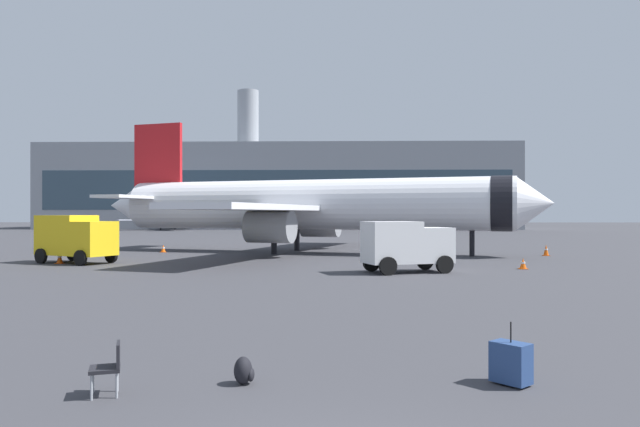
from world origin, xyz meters
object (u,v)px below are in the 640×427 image
at_px(airplane_taxiing, 167,219).
at_px(cargo_van, 406,244).
at_px(safety_cone_mid, 163,249).
at_px(traveller_backpack, 244,371).
at_px(gate_chair, 110,365).
at_px(airplane_at_gate, 308,205).
at_px(service_truck, 75,237).
at_px(rolling_suitcase, 511,362).
at_px(safety_cone_near, 546,250).
at_px(safety_cone_far, 523,264).
at_px(safety_cone_outer, 60,258).

bearing_deg(airplane_taxiing, cargo_van, -66.25).
bearing_deg(safety_cone_mid, traveller_backpack, -71.63).
relative_size(cargo_van, gate_chair, 5.59).
bearing_deg(cargo_van, safety_cone_mid, 137.77).
xyz_separation_m(airplane_at_gate, gate_chair, (-1.61, -35.69, -3.16)).
bearing_deg(service_truck, safety_cone_mid, 76.65).
xyz_separation_m(safety_cone_mid, traveller_backpack, (11.71, -35.26, -0.06)).
xyz_separation_m(safety_cone_mid, rolling_suitcase, (16.37, -35.18, 0.10)).
relative_size(airplane_taxiing, traveller_backpack, 37.78).
bearing_deg(airplane_at_gate, safety_cone_near, -9.28).
distance_m(service_truck, safety_cone_near, 31.55).
distance_m(safety_cone_far, safety_cone_outer, 26.85).
bearing_deg(safety_cone_outer, airplane_taxiing, 101.26).
height_order(safety_cone_far, traveller_backpack, safety_cone_far).
relative_size(service_truck, gate_chair, 6.14).
relative_size(cargo_van, safety_cone_near, 6.07).
distance_m(traveller_backpack, gate_chair, 2.24).
xyz_separation_m(service_truck, traveller_backpack, (14.11, -25.14, -1.37)).
height_order(cargo_van, safety_cone_near, cargo_van).
bearing_deg(service_truck, safety_cone_outer, -159.61).
xyz_separation_m(service_truck, gate_chair, (12.00, -25.83, -1.11)).
bearing_deg(rolling_suitcase, cargo_van, 88.39).
height_order(service_truck, gate_chair, service_truck).
distance_m(safety_cone_mid, safety_cone_outer, 10.91).
bearing_deg(safety_cone_far, gate_chair, -121.52).
height_order(service_truck, safety_cone_outer, service_truck).
relative_size(safety_cone_outer, traveller_backpack, 1.48).
relative_size(safety_cone_near, gate_chair, 0.92).
relative_size(cargo_van, safety_cone_far, 8.12).
distance_m(cargo_van, gate_chair, 21.87).
distance_m(safety_cone_mid, safety_cone_far, 27.00).
bearing_deg(airplane_at_gate, safety_cone_far, -46.89).
bearing_deg(traveller_backpack, airplane_taxiing, 106.68).
distance_m(cargo_van, safety_cone_far, 6.93).
relative_size(service_truck, safety_cone_mid, 8.92).
distance_m(airplane_at_gate, traveller_backpack, 35.16).
relative_size(service_truck, rolling_suitcase, 4.80).
bearing_deg(airplane_at_gate, gate_chair, -92.58).
bearing_deg(safety_cone_outer, traveller_backpack, -58.98).
bearing_deg(airplane_at_gate, cargo_van, -69.24).
xyz_separation_m(safety_cone_outer, rolling_suitcase, (19.60, -24.76, 0.04)).
distance_m(safety_cone_near, safety_cone_far, 11.39).
relative_size(safety_cone_mid, safety_cone_outer, 0.83).
height_order(service_truck, safety_cone_mid, service_truck).
height_order(cargo_van, gate_chair, cargo_van).
height_order(airplane_at_gate, airplane_taxiing, airplane_at_gate).
bearing_deg(safety_cone_mid, safety_cone_near, -6.17).
bearing_deg(safety_cone_outer, airplane_at_gate, 35.14).
relative_size(service_truck, safety_cone_far, 8.92).
height_order(airplane_taxiing, service_truck, airplane_taxiing).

